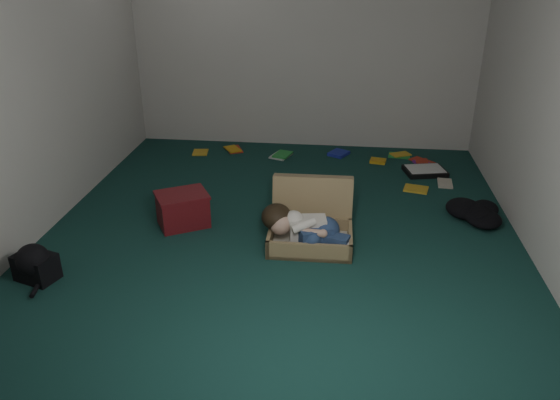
# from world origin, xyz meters

# --- Properties ---
(floor) EXTENTS (4.50, 4.50, 0.00)m
(floor) POSITION_xyz_m (0.00, 0.00, 0.00)
(floor) COLOR #133832
(floor) RESTS_ON ground
(wall_back) EXTENTS (4.50, 0.00, 4.50)m
(wall_back) POSITION_xyz_m (0.00, 2.25, 1.30)
(wall_back) COLOR silver
(wall_back) RESTS_ON ground
(wall_front) EXTENTS (4.50, 0.00, 4.50)m
(wall_front) POSITION_xyz_m (0.00, -2.25, 1.30)
(wall_front) COLOR silver
(wall_front) RESTS_ON ground
(wall_left) EXTENTS (0.00, 4.50, 4.50)m
(wall_left) POSITION_xyz_m (-2.00, 0.00, 1.30)
(wall_left) COLOR silver
(wall_left) RESTS_ON ground
(wall_right) EXTENTS (0.00, 4.50, 4.50)m
(wall_right) POSITION_xyz_m (2.00, 0.00, 1.30)
(wall_right) COLOR silver
(wall_right) RESTS_ON ground
(suitcase) EXTENTS (0.68, 0.67, 0.50)m
(suitcase) POSITION_xyz_m (0.26, -0.13, 0.15)
(suitcase) COLOR #977E53
(suitcase) RESTS_ON floor
(person) EXTENTS (0.73, 0.35, 0.31)m
(person) POSITION_xyz_m (0.21, -0.30, 0.19)
(person) COLOR white
(person) RESTS_ON suitcase
(maroon_bin) EXTENTS (0.54, 0.51, 0.30)m
(maroon_bin) POSITION_xyz_m (-0.87, -0.01, 0.15)
(maroon_bin) COLOR maroon
(maroon_bin) RESTS_ON floor
(backpack) EXTENTS (0.44, 0.39, 0.22)m
(backpack) POSITION_xyz_m (-1.70, -0.97, 0.11)
(backpack) COLOR black
(backpack) RESTS_ON floor
(clothing_pile) EXTENTS (0.53, 0.46, 0.14)m
(clothing_pile) POSITION_xyz_m (1.70, 0.39, 0.07)
(clothing_pile) COLOR black
(clothing_pile) RESTS_ON floor
(paper_tray) EXTENTS (0.48, 0.40, 0.06)m
(paper_tray) POSITION_xyz_m (1.39, 1.45, 0.03)
(paper_tray) COLOR black
(paper_tray) RESTS_ON floor
(book_scatter) EXTENTS (2.94, 1.22, 0.02)m
(book_scatter) POSITION_xyz_m (0.59, 1.68, 0.01)
(book_scatter) COLOR gold
(book_scatter) RESTS_ON floor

